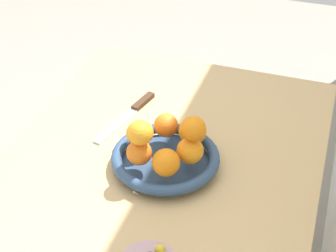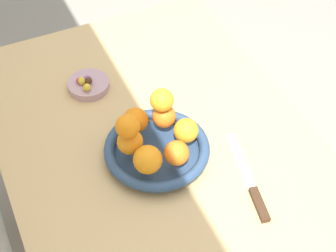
{
  "view_description": "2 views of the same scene",
  "coord_description": "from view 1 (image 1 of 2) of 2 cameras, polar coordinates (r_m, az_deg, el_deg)",
  "views": [
    {
      "loc": [
        0.85,
        0.33,
        1.54
      ],
      "look_at": [
        -0.03,
        0.03,
        0.86
      ],
      "focal_mm": 55.0,
      "sensor_mm": 36.0,
      "label": 1
    },
    {
      "loc": [
        -0.77,
        0.33,
        1.72
      ],
      "look_at": [
        -0.04,
        -0.0,
        0.84
      ],
      "focal_mm": 55.0,
      "sensor_mm": 36.0,
      "label": 2
    }
  ],
  "objects": [
    {
      "name": "orange_6",
      "position": [
        1.12,
        -3.04,
        -0.73
      ],
      "size": [
        0.06,
        0.06,
        0.06
      ],
      "primitive_type": "sphere",
      "color": "orange",
      "rests_on": "orange_1"
    },
    {
      "name": "orange_0",
      "position": [
        1.22,
        -3.27,
        -0.84
      ],
      "size": [
        0.06,
        0.06,
        0.06
      ],
      "primitive_type": "sphere",
      "color": "orange",
      "rests_on": "fruit_bowl"
    },
    {
      "name": "dining_table",
      "position": [
        1.27,
        -1.71,
        -8.2
      ],
      "size": [
        1.1,
        0.76,
        0.74
      ],
      "color": "tan",
      "rests_on": "ground_plane"
    },
    {
      "name": "orange_4",
      "position": [
        1.22,
        2.73,
        -0.59
      ],
      "size": [
        0.07,
        0.07,
        0.07
      ],
      "primitive_type": "sphere",
      "color": "orange",
      "rests_on": "fruit_bowl"
    },
    {
      "name": "fruit_bowl",
      "position": [
        1.22,
        -0.29,
        -3.65
      ],
      "size": [
        0.26,
        0.26,
        0.04
      ],
      "color": "navy",
      "rests_on": "dining_table"
    },
    {
      "name": "orange_1",
      "position": [
        1.16,
        -3.21,
        -2.96
      ],
      "size": [
        0.06,
        0.06,
        0.06
      ],
      "primitive_type": "sphere",
      "color": "orange",
      "rests_on": "fruit_bowl"
    },
    {
      "name": "knife",
      "position": [
        1.4,
        -4.16,
        1.48
      ],
      "size": [
        0.26,
        0.07,
        0.01
      ],
      "color": "#3F2819",
      "rests_on": "dining_table"
    },
    {
      "name": "orange_5",
      "position": [
        1.24,
        -0.35,
        0.1
      ],
      "size": [
        0.06,
        0.06,
        0.06
      ],
      "primitive_type": "sphere",
      "color": "orange",
      "rests_on": "fruit_bowl"
    },
    {
      "name": "orange_7",
      "position": [
        1.13,
        2.83,
        -0.29
      ],
      "size": [
        0.06,
        0.06,
        0.06
      ],
      "primitive_type": "sphere",
      "color": "orange",
      "rests_on": "orange_3"
    },
    {
      "name": "orange_3",
      "position": [
        1.16,
        2.47,
        -2.74
      ],
      "size": [
        0.06,
        0.06,
        0.06
      ],
      "primitive_type": "sphere",
      "color": "orange",
      "rests_on": "fruit_bowl"
    },
    {
      "name": "orange_2",
      "position": [
        1.13,
        -0.22,
        -4.07
      ],
      "size": [
        0.06,
        0.06,
        0.06
      ],
      "primitive_type": "sphere",
      "color": "orange",
      "rests_on": "fruit_bowl"
    },
    {
      "name": "candy_ball_1",
      "position": [
        1.01,
        -0.87,
        -13.49
      ],
      "size": [
        0.02,
        0.02,
        0.02
      ],
      "primitive_type": "sphere",
      "color": "gold",
      "rests_on": "candy_dish"
    }
  ]
}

